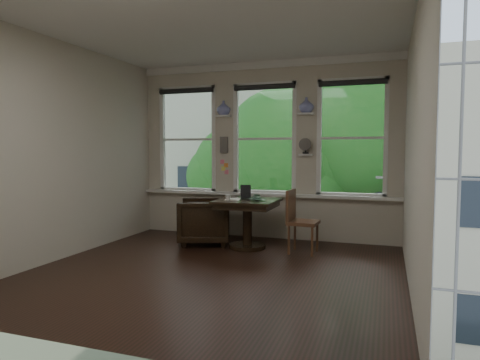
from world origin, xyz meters
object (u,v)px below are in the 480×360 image
at_px(side_chair_right, 303,222).
at_px(mug, 228,198).
at_px(table, 247,224).
at_px(laptop, 256,200).
at_px(armchair_left, 204,221).

bearing_deg(side_chair_right, mug, 100.72).
distance_m(table, mug, 0.52).
distance_m(laptop, mug, 0.42).
xyz_separation_m(armchair_left, mug, (0.50, -0.24, 0.43)).
bearing_deg(laptop, armchair_left, -163.29).
relative_size(armchair_left, laptop, 2.52).
height_order(table, laptop, laptop).
height_order(side_chair_right, mug, side_chair_right).
relative_size(side_chair_right, mug, 9.98).
relative_size(table, laptop, 2.82).
distance_m(side_chair_right, laptop, 0.77).
height_order(laptop, mug, mug).
bearing_deg(table, side_chair_right, -2.45).
height_order(table, side_chair_right, side_chair_right).
bearing_deg(table, armchair_left, 175.94).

